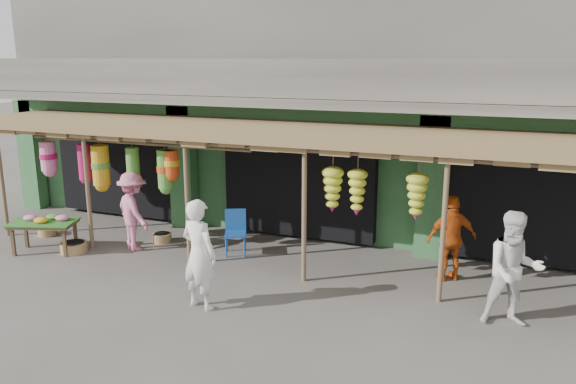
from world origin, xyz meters
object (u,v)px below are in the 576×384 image
at_px(person_front, 199,254).
at_px(person_vendor, 452,238).
at_px(person_right, 514,270).
at_px(blue_chair, 236,229).
at_px(flower_table, 44,223).
at_px(person_shopper, 133,211).

relative_size(person_front, person_vendor, 1.14).
height_order(person_right, person_vendor, person_right).
xyz_separation_m(blue_chair, person_front, (0.69, -2.66, 0.41)).
distance_m(person_right, person_vendor, 1.91).
height_order(blue_chair, person_vendor, person_vendor).
bearing_deg(person_vendor, person_front, 5.06).
bearing_deg(flower_table, person_shopper, 7.18).
distance_m(blue_chair, person_shopper, 2.28).
xyz_separation_m(blue_chair, person_right, (5.55, -1.40, 0.40)).
bearing_deg(person_front, flower_table, -1.69).
height_order(flower_table, person_shopper, person_shopper).
bearing_deg(person_shopper, flower_table, 55.68).
distance_m(flower_table, person_right, 9.41).
bearing_deg(person_front, person_vendor, -130.31).
xyz_separation_m(flower_table, person_shopper, (1.70, 0.85, 0.22)).
relative_size(flower_table, blue_chair, 1.61).
relative_size(person_right, person_shopper, 1.07).
bearing_deg(blue_chair, person_front, -100.12).
bearing_deg(blue_chair, flower_table, 176.13).
bearing_deg(flower_table, person_front, -33.99).
height_order(blue_chair, person_shopper, person_shopper).
xyz_separation_m(blue_chair, person_vendor, (4.46, 0.16, 0.29)).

